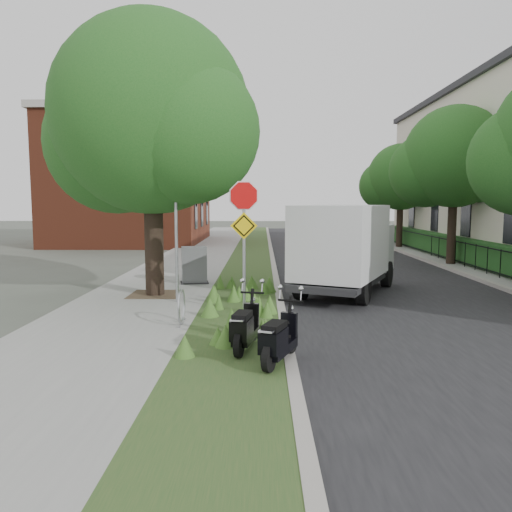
{
  "coord_description": "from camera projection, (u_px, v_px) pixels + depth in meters",
  "views": [
    {
      "loc": [
        -0.97,
        -11.06,
        2.73
      ],
      "look_at": [
        -1.14,
        2.04,
        1.3
      ],
      "focal_mm": 35.0,
      "sensor_mm": 36.0,
      "label": 1
    }
  ],
  "objects": [
    {
      "name": "kerb_near",
      "position": [
        273.0,
        265.0,
        21.22
      ],
      "size": [
        0.2,
        60.0,
        0.13
      ],
      "primitive_type": "cube",
      "color": "#9E9991",
      "rests_on": "ground"
    },
    {
      "name": "fence_far",
      "position": [
        456.0,
        251.0,
        21.05
      ],
      "size": [
        0.04,
        24.0,
        1.0
      ],
      "color": "black",
      "rests_on": "ground"
    },
    {
      "name": "sign_assembly",
      "position": [
        244.0,
        219.0,
        11.62
      ],
      "size": [
        0.94,
        0.08,
        3.22
      ],
      "color": "#A5A8AD",
      "rests_on": "ground"
    },
    {
      "name": "bare_post",
      "position": [
        176.0,
        225.0,
        12.88
      ],
      "size": [
        0.08,
        0.08,
        4.0
      ],
      "color": "#A5A8AD",
      "rests_on": "ground"
    },
    {
      "name": "sidewalk_near",
      "position": [
        186.0,
        265.0,
        21.27
      ],
      "size": [
        3.5,
        60.0,
        0.12
      ],
      "primitive_type": "cube",
      "color": "gray",
      "rests_on": "ground"
    },
    {
      "name": "kerb_far",
      "position": [
        438.0,
        265.0,
        21.13
      ],
      "size": [
        0.2,
        60.0,
        0.13
      ],
      "primitive_type": "cube",
      "color": "#9E9991",
      "rests_on": "ground"
    },
    {
      "name": "box_truck",
      "position": [
        346.0,
        245.0,
        14.63
      ],
      "size": [
        3.78,
        5.29,
        2.24
      ],
      "color": "#262628",
      "rests_on": "ground"
    },
    {
      "name": "far_tree_b",
      "position": [
        453.0,
        162.0,
        20.7
      ],
      "size": [
        4.83,
        4.31,
        6.56
      ],
      "color": "black",
      "rests_on": "ground"
    },
    {
      "name": "verge",
      "position": [
        250.0,
        265.0,
        21.23
      ],
      "size": [
        2.0,
        60.0,
        0.12
      ],
      "primitive_type": "cube",
      "color": "#2A4D21",
      "rests_on": "ground"
    },
    {
      "name": "scooter_near",
      "position": [
        244.0,
        332.0,
        8.72
      ],
      "size": [
        0.51,
        1.49,
        0.72
      ],
      "color": "black",
      "rests_on": "ground"
    },
    {
      "name": "hedge_far",
      "position": [
        472.0,
        251.0,
        21.04
      ],
      "size": [
        1.0,
        24.0,
        1.1
      ],
      "primitive_type": "cube",
      "color": "#1E4619",
      "rests_on": "footpath_far"
    },
    {
      "name": "bike_hoop",
      "position": [
        181.0,
        307.0,
        10.66
      ],
      "size": [
        0.06,
        0.78,
        0.77
      ],
      "color": "#A5A8AD",
      "rests_on": "ground"
    },
    {
      "name": "utility_cabinet",
      "position": [
        194.0,
        266.0,
        16.03
      ],
      "size": [
        0.98,
        0.75,
        1.18
      ],
      "color": "#262628",
      "rests_on": "ground"
    },
    {
      "name": "far_tree_c",
      "position": [
        400.0,
        180.0,
        28.7
      ],
      "size": [
        4.37,
        3.89,
        5.93
      ],
      "color": "black",
      "rests_on": "ground"
    },
    {
      "name": "brick_building",
      "position": [
        133.0,
        179.0,
        32.81
      ],
      "size": [
        9.4,
        10.4,
        8.3
      ],
      "color": "brown",
      "rests_on": "ground"
    },
    {
      "name": "scooter_far",
      "position": [
        277.0,
        344.0,
        7.97
      ],
      "size": [
        0.7,
        1.44,
        0.72
      ],
      "color": "black",
      "rests_on": "ground"
    },
    {
      "name": "ground",
      "position": [
        305.0,
        323.0,
        11.28
      ],
      "size": [
        120.0,
        120.0,
        0.0
      ],
      "primitive_type": "plane",
      "color": "#4C5147",
      "rests_on": "ground"
    },
    {
      "name": "street_tree_main",
      "position": [
        149.0,
        126.0,
        13.65
      ],
      "size": [
        6.21,
        5.54,
        7.66
      ],
      "color": "black",
      "rests_on": "ground"
    },
    {
      "name": "footpath_far",
      "position": [
        479.0,
        265.0,
        21.11
      ],
      "size": [
        3.2,
        60.0,
        0.12
      ],
      "primitive_type": "cube",
      "color": "gray",
      "rests_on": "ground"
    },
    {
      "name": "road",
      "position": [
        356.0,
        266.0,
        21.18
      ],
      "size": [
        7.0,
        60.0,
        0.01
      ],
      "primitive_type": "cube",
      "color": "black",
      "rests_on": "ground"
    }
  ]
}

